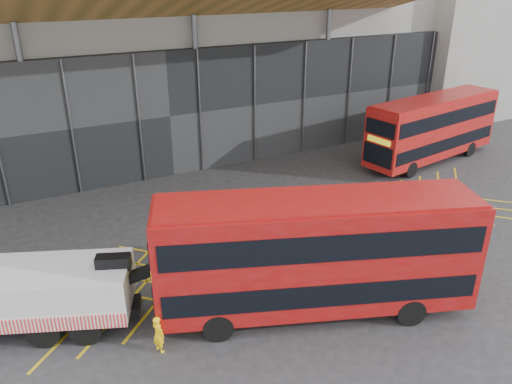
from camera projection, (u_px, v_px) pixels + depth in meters
ground_plane at (214, 263)px, 23.17m from camera, size 120.00×120.00×0.00m
road_markings at (314, 236)px, 25.55m from camera, size 27.96×7.16×0.01m
construction_building at (131, 24)px, 35.21m from camera, size 55.00×23.97×18.00m
bus_towed at (316, 252)px, 18.81m from camera, size 12.23×6.85×4.91m
bus_second at (433, 126)px, 34.57m from camera, size 11.51×4.33×4.58m
worker at (158, 334)px, 17.54m from camera, size 0.53×0.63×1.48m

